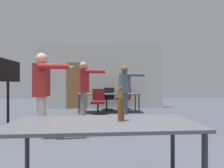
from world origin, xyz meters
TOP-DOWN VIEW (x-y plane):
  - back_wall at (-0.03, 6.40)m, footprint 5.68×0.12m
  - conference_table_near at (-0.07, 0.23)m, footprint 1.83×0.76m
  - conference_table_far at (0.28, 5.23)m, footprint 2.34×0.76m
  - tv_screen at (-2.29, 2.87)m, footprint 0.44×1.19m
  - person_center_tall at (0.73, 4.08)m, footprint 0.84×0.69m
  - person_far_watching at (-0.56, 3.80)m, footprint 0.91×0.65m
  - person_right_polo at (-1.28, 2.23)m, footprint 0.83×0.67m
  - office_chair_far_right at (0.97, 5.94)m, footprint 0.68×0.66m
  - office_chair_side_rolled at (-0.13, 4.65)m, footprint 0.52×0.57m
  - office_chair_mid_tucked at (0.25, 5.80)m, footprint 0.60×0.64m
  - beer_bottle at (0.11, 0.26)m, footprint 0.07×0.07m
  - drink_cup at (0.61, 5.07)m, footprint 0.09×0.09m

SIDE VIEW (x-z plane):
  - office_chair_side_rolled at x=-0.13m, z-range -0.03..0.89m
  - office_chair_far_right at x=0.97m, z-range -0.03..0.90m
  - office_chair_mid_tucked at x=0.25m, z-range -0.03..0.92m
  - conference_table_near at x=-0.07m, z-range 0.30..1.02m
  - conference_table_far at x=0.28m, z-range 0.31..1.04m
  - drink_cup at x=0.61m, z-range 0.73..0.84m
  - beer_bottle at x=0.11m, z-range 0.72..1.07m
  - person_center_tall at x=0.73m, z-range 0.16..1.84m
  - person_right_polo at x=-1.28m, z-range 0.18..1.92m
  - person_far_watching at x=-0.56m, z-range 0.18..1.95m
  - tv_screen at x=-2.29m, z-range 0.23..1.92m
  - back_wall at x=-0.03m, z-range -0.01..2.85m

